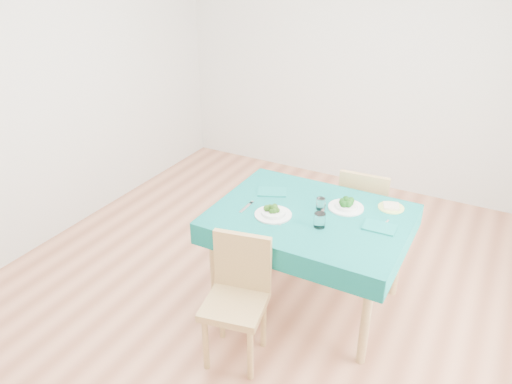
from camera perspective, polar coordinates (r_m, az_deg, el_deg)
The scene contains 16 objects.
room_shell at distance 3.35m, azimuth -0.00°, elevation 7.58°, with size 4.02×4.52×2.73m.
table at distance 3.69m, azimuth 5.97°, elevation -7.61°, with size 1.33×1.01×0.76m, color #085E59.
chair_near at distance 3.16m, azimuth -2.47°, elevation -12.26°, with size 0.37×0.41×0.93m, color #A9874F.
chair_far at distance 4.22m, azimuth 12.44°, elevation -1.63°, with size 0.39×0.42×0.97m, color #A9874F.
bowl_near at distance 3.43m, azimuth 1.99°, elevation -2.12°, with size 0.26×0.26×0.08m, color white, non-canonical shape.
bowl_far at distance 3.57m, azimuth 10.28°, elevation -1.30°, with size 0.25×0.25×0.08m, color white, non-canonical shape.
fork_near at distance 3.54m, azimuth -1.14°, elevation -1.75°, with size 0.02×0.17×0.00m, color silver.
knife_near at distance 3.42m, azimuth 2.79°, elevation -2.89°, with size 0.02×0.22×0.00m, color silver.
fork_far at distance 3.53m, azimuth 7.65°, elevation -2.08°, with size 0.02×0.16×0.00m, color silver.
knife_far at distance 3.42m, azimuth 14.31°, elevation -3.78°, with size 0.01×0.19×0.00m, color silver.
napkin_near at distance 3.74m, azimuth 1.86°, elevation 0.01°, with size 0.21×0.15×0.01m, color #0C6861.
napkin_far at distance 3.40m, azimuth 13.96°, elevation -3.93°, with size 0.21×0.15×0.01m, color #0C6861.
tumbler_center at distance 3.54m, azimuth 7.39°, elevation -1.32°, with size 0.06×0.06×0.08m, color white.
tumbler_side at distance 3.32m, azimuth 7.28°, elevation -3.22°, with size 0.08×0.08×0.10m, color white.
side_plate at distance 3.66m, azimuth 15.18°, elevation -1.73°, with size 0.18×0.18×0.01m, color #C5DB6B.
bread_slice at distance 3.65m, azimuth 15.20°, elevation -1.56°, with size 0.11×0.11×0.02m, color beige.
Camera 1 is at (1.50, -2.78, 2.48)m, focal length 35.00 mm.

